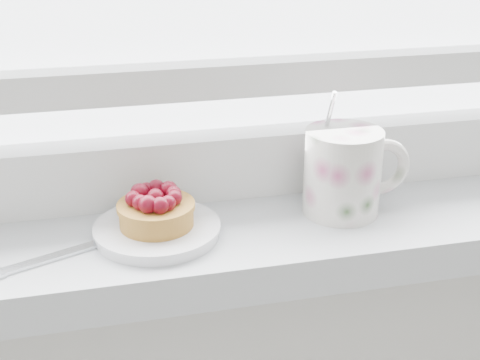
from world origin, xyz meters
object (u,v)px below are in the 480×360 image
object	(u,v)px
saucer	(157,230)
raspberry_tart	(156,208)
floral_mug	(345,170)
fork	(88,246)

from	to	relation	value
saucer	raspberry_tart	distance (m)	0.02
raspberry_tart	floral_mug	world-z (taller)	floral_mug
fork	floral_mug	bearing A→B (deg)	4.13
saucer	fork	bearing A→B (deg)	-172.02
saucer	raspberry_tart	xyz separation A→B (m)	(-0.00, 0.00, 0.02)
floral_mug	fork	distance (m)	0.27
raspberry_tart	fork	world-z (taller)	raspberry_tart
floral_mug	fork	bearing A→B (deg)	-175.87
fork	raspberry_tart	bearing A→B (deg)	8.19
floral_mug	fork	size ratio (longest dim) A/B	0.66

